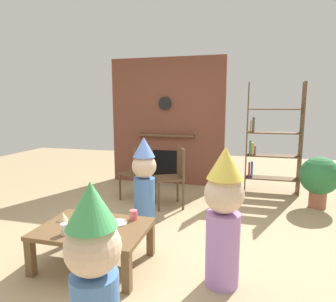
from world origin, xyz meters
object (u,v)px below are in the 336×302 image
paper_cup_far_left (65,229)px  paper_plate_rear (83,232)px  child_in_pink (223,214)px  paper_cup_near_right (100,224)px  bookshelf (269,143)px  paper_plate_front (118,223)px  dining_chair_middle (175,173)px  potted_plant_tall (319,177)px  paper_cup_near_left (134,215)px  child_with_cone_hat (94,275)px  paper_cup_center (111,233)px  dining_chair_left (140,170)px  coffee_table (94,232)px  birthday_cake_slice (63,216)px  child_by_the_chairs (144,179)px

paper_cup_far_left → paper_plate_rear: 0.16m
paper_cup_far_left → child_in_pink: bearing=8.8°
paper_cup_near_right → bookshelf: bearing=59.9°
paper_plate_front → dining_chair_middle: (0.18, 1.66, 0.12)m
paper_plate_front → potted_plant_tall: bearing=43.4°
paper_cup_near_left → child_with_cone_hat: size_ratio=0.09×
paper_cup_center → child_with_cone_hat: child_with_cone_hat is taller
child_with_cone_hat → paper_plate_front: bearing=-10.9°
paper_cup_center → potted_plant_tall: bearing=48.2°
child_with_cone_hat → child_in_pink: size_ratio=0.95×
paper_plate_rear → child_with_cone_hat: 1.07m
dining_chair_left → paper_plate_rear: bearing=122.4°
paper_cup_near_right → paper_plate_rear: bearing=-131.3°
coffee_table → potted_plant_tall: potted_plant_tall is taller
paper_plate_rear → child_with_cone_hat: size_ratio=0.15×
paper_plate_rear → birthday_cake_slice: birthday_cake_slice is taller
paper_cup_center → potted_plant_tall: size_ratio=0.13×
paper_plate_front → dining_chair_middle: dining_chair_middle is taller
coffee_table → birthday_cake_slice: size_ratio=10.14×
paper_cup_near_right → dining_chair_middle: bearing=80.9°
coffee_table → child_in_pink: 1.24m
paper_cup_near_right → child_by_the_chairs: 1.10m
child_with_cone_hat → potted_plant_tall: size_ratio=1.47×
child_with_cone_hat → dining_chair_left: size_ratio=1.25×
child_by_the_chairs → dining_chair_middle: 0.76m
paper_cup_far_left → potted_plant_tall: potted_plant_tall is taller
dining_chair_middle → paper_cup_far_left: bearing=49.5°
paper_plate_front → paper_plate_rear: size_ratio=1.08×
paper_cup_near_left → paper_cup_center: (-0.04, -0.44, 0.00)m
paper_cup_near_left → paper_cup_center: paper_cup_center is taller
paper_cup_near_right → dining_chair_left: size_ratio=0.10×
coffee_table → birthday_cake_slice: bearing=170.9°
child_in_pink → potted_plant_tall: child_in_pink is taller
dining_chair_left → potted_plant_tall: (2.68, 0.40, -0.05)m
paper_plate_front → dining_chair_middle: size_ratio=0.20×
child_with_cone_hat → child_in_pink: bearing=-61.4°
paper_cup_center → birthday_cake_slice: 0.68m
paper_cup_far_left → potted_plant_tall: 3.60m
coffee_table → birthday_cake_slice: 0.39m
bookshelf → child_with_cone_hat: (-1.21, -3.92, -0.28)m
paper_plate_front → dining_chair_middle: 1.67m
dining_chair_middle → potted_plant_tall: bearing=167.4°
child_with_cone_hat → child_by_the_chairs: 2.12m
paper_plate_rear → bookshelf: bearing=59.4°
birthday_cake_slice → paper_cup_far_left: bearing=-52.6°
child_with_cone_hat → paper_cup_center: bearing=-9.1°
bookshelf → coffee_table: size_ratio=1.87×
paper_cup_near_right → dining_chair_left: (-0.30, 1.90, 0.08)m
paper_plate_front → dining_chair_left: dining_chair_left is taller
paper_cup_center → dining_chair_middle: (0.10, 1.96, 0.08)m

